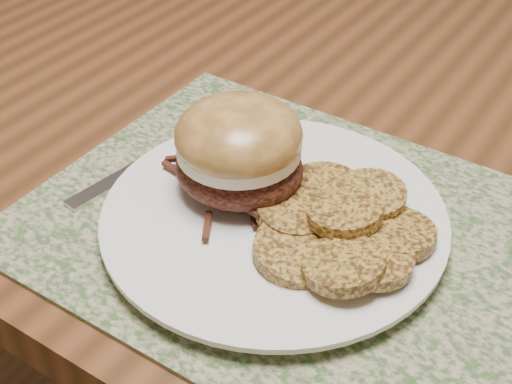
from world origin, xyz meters
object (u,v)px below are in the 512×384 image
Objects in this scene: pork_sandwich at (239,149)px; fork at (156,158)px; dining_table at (426,163)px; dinner_plate at (274,220)px.

pork_sandwich is 0.11m from fork.
dinner_plate is at bearing -97.31° from dining_table.
dining_table is 0.30m from pork_sandwich.
pork_sandwich is at bearing 3.97° from fork.
pork_sandwich reaches higher than fork.
fork reaches higher than dining_table.
dining_table is at bearing 82.69° from dinner_plate.
dining_table is 0.31m from fork.
dinner_plate is 2.36× the size of pork_sandwich.
dinner_plate reaches higher than fork.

